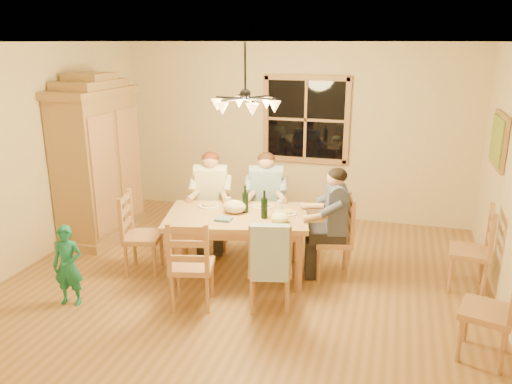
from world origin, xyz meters
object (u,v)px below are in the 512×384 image
(chair_far_right, at_px, (266,228))
(chair_spare_back, at_px, (467,264))
(chair_near_right, at_px, (270,281))
(chair_end_right, at_px, (333,252))
(dining_table, at_px, (237,223))
(chandelier, at_px, (245,103))
(armoire, at_px, (98,164))
(wine_bottle_a, at_px, (245,199))
(chair_near_left, at_px, (192,279))
(chair_spare_front, at_px, (485,327))
(adult_plaid_man, at_px, (266,189))
(chair_far_left, at_px, (212,227))
(adult_slate_man, at_px, (335,209))
(child, at_px, (68,266))
(adult_woman, at_px, (211,188))
(chair_end_left, at_px, (144,248))

(chair_far_right, xyz_separation_m, chair_spare_back, (2.48, -0.48, 0.00))
(chair_near_right, bearing_deg, chair_end_right, 46.74)
(dining_table, height_order, chair_end_right, chair_end_right)
(chandelier, relative_size, chair_far_right, 0.78)
(armoire, height_order, wine_bottle_a, armoire)
(chandelier, height_order, chair_near_left, chandelier)
(chair_near_left, relative_size, chair_spare_front, 1.00)
(adult_plaid_man, bearing_deg, chandelier, 78.49)
(chandelier, xyz_separation_m, chair_far_left, (-0.74, 0.82, -1.77))
(adult_plaid_man, bearing_deg, chair_end_right, 136.64)
(chair_far_left, xyz_separation_m, adult_slate_man, (1.68, -0.40, 0.54))
(chair_near_right, bearing_deg, dining_table, 117.90)
(armoire, xyz_separation_m, chair_far_left, (1.68, -0.01, -0.75))
(armoire, relative_size, chair_far_left, 2.32)
(chair_spare_back, bearing_deg, chair_far_right, 83.36)
(dining_table, relative_size, chair_far_left, 1.84)
(adult_plaid_man, bearing_deg, chair_far_right, -102.36)
(chair_spare_front, bearing_deg, chair_near_right, 95.41)
(chair_far_right, xyz_separation_m, wine_bottle_a, (-0.06, -0.73, 0.62))
(wine_bottle_a, bearing_deg, dining_table, -127.29)
(chair_end_right, bearing_deg, child, 105.78)
(chair_spare_back, bearing_deg, chandelier, 105.97)
(adult_woman, bearing_deg, chair_near_left, 90.00)
(wine_bottle_a, bearing_deg, chair_near_left, -107.35)
(chair_far_right, distance_m, chair_end_right, 1.13)
(chandelier, relative_size, adult_woman, 0.88)
(armoire, height_order, chair_far_left, armoire)
(chair_end_right, bearing_deg, chair_near_right, 136.74)
(chair_far_right, relative_size, adult_slate_man, 1.13)
(chandelier, bearing_deg, chair_spare_back, 11.72)
(chandelier, distance_m, adult_plaid_man, 1.58)
(chair_end_left, xyz_separation_m, adult_plaid_man, (1.24, 1.09, 0.54))
(chair_far_left, height_order, chair_end_right, same)
(chandelier, distance_m, chair_end_right, 2.05)
(chair_far_left, relative_size, chair_far_right, 1.00)
(dining_table, bearing_deg, chair_far_right, 80.88)
(adult_slate_man, bearing_deg, chair_spare_back, -99.93)
(adult_woman, relative_size, wine_bottle_a, 2.65)
(dining_table, relative_size, adult_slate_man, 2.09)
(child, bearing_deg, chair_near_left, 4.46)
(armoire, height_order, chair_end_right, armoire)
(chandelier, distance_m, chair_end_left, 2.18)
(armoire, height_order, dining_table, armoire)
(wine_bottle_a, bearing_deg, chair_far_left, 139.11)
(chair_far_right, xyz_separation_m, chair_end_right, (0.97, -0.56, 0.00))
(chair_near_right, distance_m, child, 2.14)
(adult_woman, bearing_deg, chandelier, 118.79)
(armoire, height_order, chair_end_left, armoire)
(chair_near_left, distance_m, chair_spare_back, 3.08)
(adult_slate_man, height_order, chair_spare_back, adult_slate_man)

